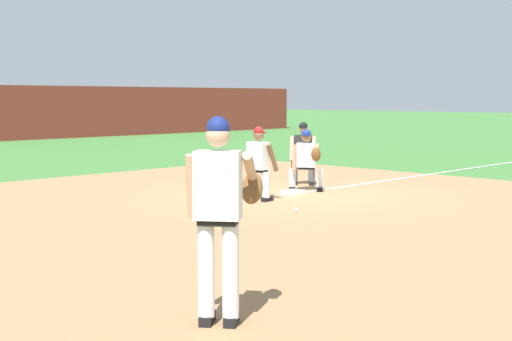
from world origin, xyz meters
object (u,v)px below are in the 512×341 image
Objects in this scene: baserunner at (259,161)px; umpire at (303,151)px; pitcher at (221,207)px; first_baseman at (307,158)px; baseball at (296,210)px; first_base_bag at (293,192)px.

baserunner is 2.73m from umpire.
first_baseman is (7.49, 5.36, -0.33)m from pitcher.
baseball is 0.06× the size of first_baseman.
pitcher reaches higher than first_base_bag.
first_baseman is at bearing -135.02° from umpire.
pitcher reaches higher than baseball.
first_base_bag is 2.34m from baseball.
first_baseman is at bearing 35.58° from pitcher.
first_baseman is 1.78m from baserunner.
pitcher reaches higher than first_baseman.
pitcher is 1.27× the size of umpire.
baseball is 2.98m from first_baseman.
baseball is 4.05m from umpire.
baseball is at bearing -141.06° from umpire.
baseball is at bearing -110.99° from baserunner.
first_base_bag reaches higher than baseball.
baserunner reaches higher than first_base_bag.
baseball is 6.39m from pitcher.
pitcher is 10.29m from umpire.
baserunner is (-1.76, -0.25, 0.06)m from first_baseman.
first_base_bag is 1.37m from baserunner.
baserunner is at bearing -174.78° from first_base_bag.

